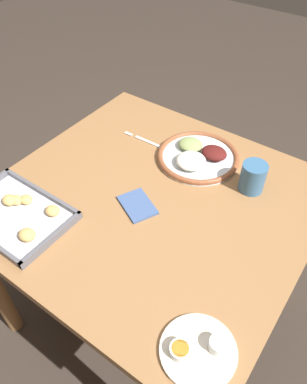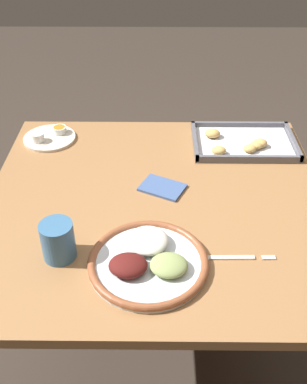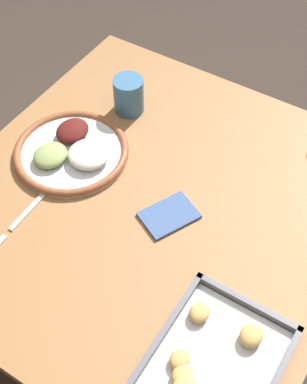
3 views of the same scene
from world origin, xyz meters
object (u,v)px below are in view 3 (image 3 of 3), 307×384
dinner_plate (72,151)px  fork (30,208)px  baking_tray (208,369)px  napkin (169,215)px  drinking_cup (129,95)px

dinner_plate → fork: (0.19, 0.02, -0.01)m
baking_tray → napkin: bearing=-137.7°
fork → napkin: bearing=117.3°
fork → baking_tray: bearing=76.4°
baking_tray → napkin: size_ratio=2.28×
dinner_plate → baking_tray: 0.65m
baking_tray → drinking_cup: (-0.53, -0.54, 0.04)m
napkin → dinner_plate: bearing=-96.7°
baking_tray → drinking_cup: size_ratio=3.43×
baking_tray → drinking_cup: bearing=-135.0°
baking_tray → dinner_plate: bearing=-119.1°
dinner_plate → napkin: dinner_plate is taller
dinner_plate → napkin: bearing=83.3°
baking_tray → fork: bearing=-102.5°
dinner_plate → drinking_cup: drinking_cup is taller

